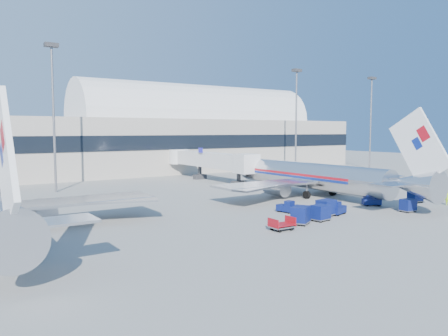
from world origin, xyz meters
TOP-DOWN VIEW (x-y plane):
  - ground at (0.00, 0.00)m, footprint 260.00×260.00m
  - terminal at (-13.60, 55.96)m, footprint 170.00×28.15m
  - airliner_main at (10.00, 4.51)m, footprint 32.00×37.26m
  - jetbridge_near at (7.60, 30.81)m, footprint 4.40×27.50m
  - mast_west at (-20.00, 30.00)m, footprint 2.00×1.20m
  - mast_east at (30.00, 30.00)m, footprint 2.00×1.20m
  - mast_far_east at (55.00, 30.00)m, footprint 2.00×1.20m
  - barrier_near at (18.00, 2.00)m, footprint 3.00×0.55m
  - barrier_mid at (21.30, 2.00)m, footprint 3.00×0.55m
  - barrier_far at (24.60, 2.00)m, footprint 3.00×0.55m
  - tug_lead at (2.04, -6.77)m, footprint 2.61×1.82m
  - tug_right at (10.09, -5.12)m, footprint 2.45×2.12m
  - tug_left at (-1.83, -2.66)m, footprint 1.50×2.33m
  - cart_train_a at (0.34, -6.71)m, footprint 2.25×1.83m
  - cart_train_b at (-2.06, -8.17)m, footprint 2.08×1.69m
  - cart_train_c at (-4.98, -8.25)m, footprint 2.60×2.42m
  - cart_solo_near at (10.14, -10.26)m, footprint 1.79×1.42m
  - cart_solo_far at (17.01, -6.77)m, footprint 1.90×1.55m
  - cart_open_red at (-8.32, -9.22)m, footprint 2.28×1.61m
  - ramp_worker at (18.62, -10.29)m, footprint 0.71×0.84m

SIDE VIEW (x-z plane):
  - ground at x=0.00m, z-range 0.00..0.00m
  - cart_open_red at x=-8.32m, z-range 0.13..0.74m
  - barrier_near at x=18.00m, z-range 0.00..0.90m
  - barrier_mid at x=21.30m, z-range 0.00..0.90m
  - barrier_far at x=24.60m, z-range 0.00..0.90m
  - tug_left at x=-1.83m, z-range -0.06..1.34m
  - tug_right at x=10.09m, z-range -0.06..1.37m
  - tug_lead at x=2.04m, z-range -0.07..1.47m
  - cart_solo_near at x=10.14m, z-range 0.05..1.56m
  - cart_solo_far at x=17.01m, z-range 0.05..1.59m
  - cart_train_b at x=-2.06m, z-range 0.06..1.74m
  - cart_train_a at x=0.34m, z-range 0.06..1.88m
  - ramp_worker at x=18.62m, z-range 0.00..1.96m
  - cart_train_c at x=-4.98m, z-range 0.06..1.90m
  - airliner_main at x=10.00m, z-range -3.11..8.96m
  - jetbridge_near at x=7.60m, z-range 0.80..7.05m
  - terminal at x=-13.60m, z-range -2.98..18.02m
  - mast_west at x=-20.00m, z-range 3.49..26.09m
  - mast_east at x=30.00m, z-range 3.49..26.09m
  - mast_far_east at x=55.00m, z-range 3.49..26.09m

